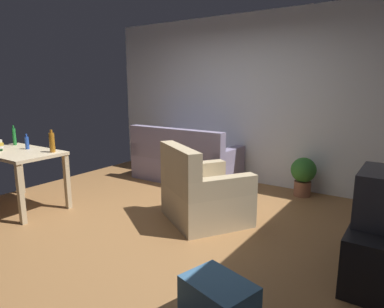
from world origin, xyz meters
TOP-DOWN VIEW (x-y plane):
  - ground_plane at (0.00, 0.00)m, footprint 5.20×4.40m
  - wall_rear at (0.00, 2.20)m, footprint 5.20×0.10m
  - couch at (-0.79, 1.59)m, footprint 1.77×0.84m
  - tv_stand at (2.25, 0.14)m, footprint 0.44×1.10m
  - desk at (-1.86, -0.64)m, footprint 1.20×0.71m
  - potted_plant at (1.11, 1.90)m, footprint 0.36×0.36m
  - armchair at (0.37, 0.31)m, footprint 1.21×1.19m
  - storage_box at (1.41, -1.12)m, footprint 0.56×0.46m
  - bottle_green at (-2.31, -0.42)m, footprint 0.05×0.05m
  - bottle_blue at (-1.87, -0.50)m, footprint 0.05×0.05m
  - bottle_amber at (-1.40, -0.44)m, footprint 0.07×0.07m

SIDE VIEW (x-z plane):
  - ground_plane at x=0.00m, z-range -0.02..0.00m
  - storage_box at x=1.41m, z-range 0.00..0.30m
  - tv_stand at x=2.25m, z-range 0.00..0.48m
  - couch at x=-0.79m, z-range -0.15..0.77m
  - armchair at x=0.37m, z-range -0.14..0.78m
  - potted_plant at x=1.11m, z-range 0.05..0.62m
  - desk at x=-1.86m, z-range 0.27..1.03m
  - bottle_blue at x=-1.87m, z-range 0.74..0.95m
  - bottle_green at x=-2.31m, z-range 0.74..1.02m
  - bottle_amber at x=-1.40m, z-range 0.74..1.03m
  - wall_rear at x=0.00m, z-range 0.00..2.70m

